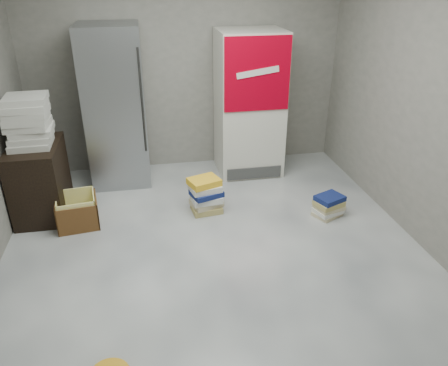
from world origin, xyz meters
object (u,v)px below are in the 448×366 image
steel_fridge (115,107)px  coke_cooler (249,104)px  phonebook_stack_main (206,195)px  cardboard_box (78,213)px  wood_shelf (40,180)px

steel_fridge → coke_cooler: steel_fridge is taller
phonebook_stack_main → coke_cooler: bearing=41.1°
steel_fridge → coke_cooler: bearing=-0.2°
steel_fridge → cardboard_box: 1.40m
coke_cooler → phonebook_stack_main: 1.44m
steel_fridge → wood_shelf: (-0.83, -0.73, -0.55)m
phonebook_stack_main → cardboard_box: (-1.37, -0.02, -0.06)m
coke_cooler → steel_fridge: bearing=179.8°
steel_fridge → wood_shelf: size_ratio=2.37×
steel_fridge → phonebook_stack_main: size_ratio=4.71×
coke_cooler → cardboard_box: bearing=-153.5°
cardboard_box → coke_cooler: bearing=19.3°
steel_fridge → cardboard_box: size_ratio=4.10×
phonebook_stack_main → steel_fridge: bearing=118.4°
cardboard_box → wood_shelf: bearing=133.4°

